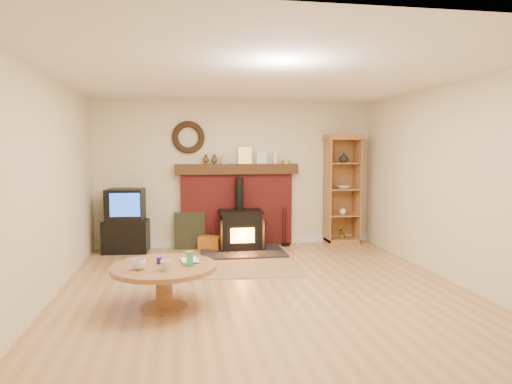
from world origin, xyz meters
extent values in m
plane|color=#A77645|center=(0.00, 0.00, 0.00)|extent=(5.50, 5.50, 0.00)
cube|color=beige|center=(0.00, 2.75, 1.30)|extent=(5.00, 0.02, 2.60)
cube|color=beige|center=(0.00, -2.75, 1.30)|extent=(5.00, 0.02, 2.60)
cube|color=beige|center=(-2.50, 0.00, 1.30)|extent=(0.02, 5.50, 2.60)
cube|color=beige|center=(2.50, 0.00, 1.30)|extent=(0.02, 5.50, 2.60)
cube|color=white|center=(0.00, 0.00, 2.60)|extent=(5.00, 5.50, 0.02)
cube|color=white|center=(0.00, 2.73, 0.06)|extent=(5.00, 0.04, 0.12)
torus|color=black|center=(-0.85, 2.69, 1.95)|extent=(0.57, 0.11, 0.57)
cube|color=maroon|center=(0.00, 2.67, 0.65)|extent=(2.00, 0.15, 1.30)
cube|color=#311A0F|center=(0.00, 2.64, 1.39)|extent=(2.20, 0.22, 0.18)
cube|color=#999999|center=(-0.20, 2.65, 1.55)|extent=(0.13, 0.05, 0.14)
cube|color=gold|center=(0.15, 2.67, 1.63)|extent=(0.24, 0.06, 0.30)
cube|color=white|center=(0.45, 2.67, 1.59)|extent=(0.18, 0.05, 0.22)
cylinder|color=white|center=(0.70, 2.65, 1.59)|extent=(0.08, 0.08, 0.22)
cylinder|color=gold|center=(0.90, 2.65, 1.51)|extent=(0.14, 0.14, 0.07)
cube|color=black|center=(0.02, 2.10, 0.01)|extent=(1.40, 1.00, 0.03)
cube|color=black|center=(0.02, 2.30, 0.34)|extent=(0.67, 0.48, 0.62)
cube|color=black|center=(0.02, 2.30, 0.67)|extent=(0.74, 0.53, 0.04)
cylinder|color=black|center=(0.02, 2.45, 0.97)|extent=(0.14, 0.14, 0.56)
cube|color=orange|center=(0.02, 2.05, 0.30)|extent=(0.40, 0.02, 0.25)
cube|color=black|center=(-0.29, 2.11, 0.32)|extent=(0.16, 0.22, 0.50)
cube|color=black|center=(0.32, 2.11, 0.32)|extent=(0.16, 0.22, 0.50)
cube|color=brown|center=(-0.02, 1.02, 0.01)|extent=(1.56, 1.11, 0.01)
cube|color=black|center=(-1.92, 2.47, 0.27)|extent=(0.77, 0.57, 0.54)
cube|color=black|center=(-1.92, 2.47, 0.81)|extent=(0.65, 0.56, 0.54)
cube|color=blue|center=(-1.90, 2.21, 0.83)|extent=(0.49, 0.05, 0.39)
cube|color=#975831|center=(1.93, 2.53, 0.05)|extent=(0.59, 0.43, 0.10)
cube|color=#975831|center=(1.93, 2.73, 0.98)|extent=(0.59, 0.02, 1.86)
cube|color=#975831|center=(1.65, 2.53, 0.98)|extent=(0.02, 0.43, 1.86)
cube|color=#975831|center=(2.21, 2.53, 0.98)|extent=(0.02, 0.43, 1.86)
cube|color=#975831|center=(1.93, 2.53, 1.96)|extent=(0.65, 0.47, 0.10)
cube|color=#975831|center=(1.93, 2.53, 0.53)|extent=(0.55, 0.39, 0.02)
cube|color=#975831|center=(1.93, 2.53, 1.01)|extent=(0.55, 0.39, 0.02)
cube|color=#975831|center=(1.93, 2.53, 1.49)|extent=(0.55, 0.39, 0.02)
imported|color=white|center=(1.93, 2.48, 1.59)|extent=(0.18, 0.18, 0.18)
imported|color=white|center=(1.93, 2.48, 1.05)|extent=(0.23, 0.23, 0.06)
sphere|color=white|center=(1.93, 2.48, 0.60)|extent=(0.12, 0.12, 0.12)
imported|color=#3AA566|center=(1.93, 2.48, 0.21)|extent=(0.20, 0.17, 0.22)
cube|color=#CCAC0A|center=(-0.50, 2.40, 0.12)|extent=(0.44, 0.36, 0.24)
cube|color=black|center=(-0.85, 2.55, 0.32)|extent=(0.54, 0.14, 0.64)
cylinder|color=black|center=(0.87, 2.50, 0.02)|extent=(0.16, 0.16, 0.04)
cylinder|color=black|center=(0.82, 2.50, 0.35)|extent=(0.02, 0.02, 0.70)
cylinder|color=black|center=(0.87, 2.50, 0.35)|extent=(0.02, 0.02, 0.70)
cylinder|color=brown|center=(-1.19, -0.48, 0.01)|extent=(0.50, 0.50, 0.03)
cylinder|color=brown|center=(-1.19, -0.48, 0.23)|extent=(0.18, 0.18, 0.41)
cylinder|color=brown|center=(-1.19, -0.48, 0.46)|extent=(1.15, 1.15, 0.05)
imported|color=white|center=(-1.44, -0.62, 0.54)|extent=(0.14, 0.14, 0.11)
imported|color=white|center=(-1.16, -0.71, 0.54)|extent=(0.11, 0.11, 0.11)
imported|color=#4C331E|center=(-1.01, -0.38, 0.50)|extent=(0.19, 0.26, 0.02)
cylinder|color=navy|center=(-1.24, -0.41, 0.52)|extent=(0.06, 0.06, 0.07)
cube|color=#3AA566|center=(-0.91, -0.57, 0.56)|extent=(0.07, 0.07, 0.16)
camera|label=1|loc=(-1.00, -5.43, 1.73)|focal=32.00mm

